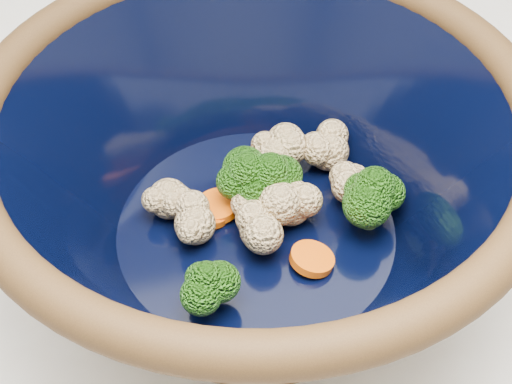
# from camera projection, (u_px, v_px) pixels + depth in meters

# --- Properties ---
(mixing_bowl) EXTENTS (0.36, 0.36, 0.16)m
(mixing_bowl) POSITION_uv_depth(u_px,v_px,m) (256.00, 176.00, 0.47)
(mixing_bowl) COLOR black
(mixing_bowl) RESTS_ON counter
(vegetable_pile) EXTENTS (0.17, 0.15, 0.05)m
(vegetable_pile) POSITION_uv_depth(u_px,v_px,m) (281.00, 194.00, 0.50)
(vegetable_pile) COLOR #608442
(vegetable_pile) RESTS_ON mixing_bowl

